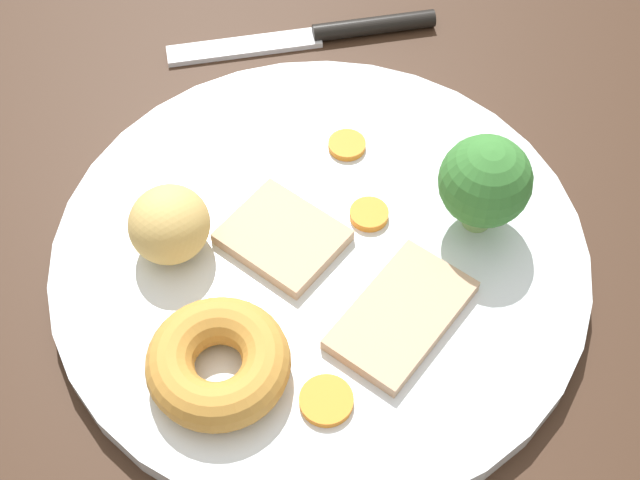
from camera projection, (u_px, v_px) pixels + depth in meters
The scene contains 11 objects.
dining_table at pixel (345, 226), 54.62cm from camera, with size 120.00×84.00×3.60cm, color #382316.
dinner_plate at pixel (320, 257), 50.29cm from camera, with size 29.94×29.94×1.40cm, color white.
meat_slice_main at pixel (283, 237), 49.76cm from camera, with size 6.14×5.13×0.80cm, color tan.
meat_slice_under at pixel (402, 315), 46.88cm from camera, with size 7.99×4.64×0.80cm, color tan.
yorkshire_pudding at pixel (218, 363), 44.36cm from camera, with size 7.28×7.28×2.47cm, color #C68938.
roast_potato_left at pixel (169, 224), 48.18cm from camera, with size 4.40×4.56×4.15cm, color #D8B260.
carrot_coin_front at pixel (369, 214), 50.84cm from camera, with size 2.22×2.22×0.50cm, color orange.
carrot_coin_back at pixel (347, 145), 53.86cm from camera, with size 2.26×2.26×0.42cm, color orange.
carrot_coin_side at pixel (326, 401), 44.29cm from camera, with size 2.72×2.72×0.44cm, color orange.
broccoli_floret at pixel (485, 182), 47.95cm from camera, with size 5.09×5.09×6.20cm.
knife at pixel (327, 33), 61.17cm from camera, with size 1.92×18.53×1.20cm.
Camera 1 is at (-31.30, 6.73, 46.09)cm, focal length 50.24 mm.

